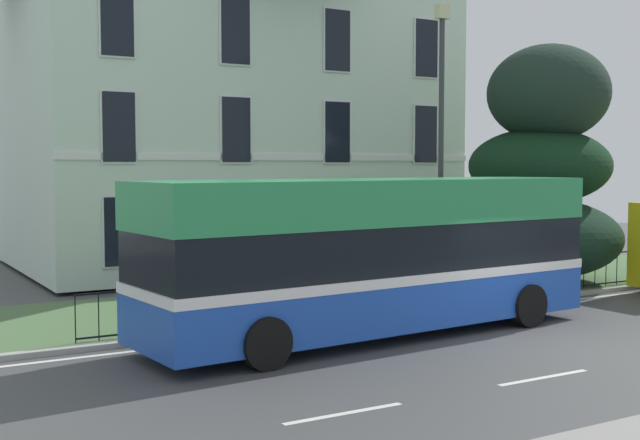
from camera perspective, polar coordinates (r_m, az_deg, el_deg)
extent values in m
cube|color=#444546|center=(17.27, 15.71, -8.46)|extent=(60.00, 56.00, 0.06)
cube|color=silver|center=(19.92, 8.09, -6.62)|extent=(54.00, 0.14, 0.01)
cube|color=silver|center=(12.21, 1.70, -13.32)|extent=(2.00, 0.12, 0.01)
cube|color=silver|center=(14.65, 15.33, -10.53)|extent=(2.00, 0.12, 0.01)
cube|color=#9E9E99|center=(20.28, 7.26, -6.27)|extent=(57.00, 0.24, 0.12)
cube|color=#4C6C42|center=(22.52, 2.92, -5.23)|extent=(57.00, 5.34, 0.12)
cube|color=silver|center=(30.29, -6.75, 6.25)|extent=(14.33, 10.03, 9.55)
cube|color=white|center=(25.71, -2.22, 4.40)|extent=(14.33, 0.06, 0.20)
cube|color=#2D333D|center=(25.81, -2.19, -1.47)|extent=(1.10, 0.06, 2.20)
cube|color=white|center=(23.73, -13.73, -0.79)|extent=(1.03, 0.04, 2.05)
cube|color=black|center=(23.71, -13.71, -0.80)|extent=(0.93, 0.03, 1.95)
cube|color=white|center=(24.98, -5.83, -0.48)|extent=(1.03, 0.04, 2.05)
cube|color=black|center=(24.96, -5.81, -0.48)|extent=(0.93, 0.03, 1.95)
cube|color=white|center=(26.66, 1.20, -0.19)|extent=(1.03, 0.04, 2.05)
cube|color=black|center=(26.64, 1.22, -0.19)|extent=(0.93, 0.03, 1.95)
cube|color=white|center=(28.69, 7.32, 0.07)|extent=(1.03, 0.04, 2.05)
cube|color=black|center=(28.67, 7.34, 0.07)|extent=(0.93, 0.03, 1.95)
cube|color=white|center=(23.68, -13.84, 6.31)|extent=(1.03, 0.04, 2.05)
cube|color=black|center=(23.66, -13.83, 6.32)|extent=(0.93, 0.03, 1.95)
cube|color=white|center=(24.93, -5.87, 6.27)|extent=(1.03, 0.04, 2.05)
cube|color=black|center=(24.91, -5.85, 6.28)|extent=(0.93, 0.03, 1.95)
cube|color=white|center=(26.62, 1.21, 6.14)|extent=(1.03, 0.04, 2.05)
cube|color=black|center=(26.60, 1.23, 6.14)|extent=(0.93, 0.03, 1.95)
cube|color=white|center=(28.65, 7.37, 5.94)|extent=(1.03, 0.04, 2.05)
cube|color=black|center=(28.63, 7.39, 5.94)|extent=(0.93, 0.03, 1.95)
cube|color=white|center=(23.99, -13.96, 13.34)|extent=(1.03, 0.04, 2.05)
cube|color=black|center=(23.97, -13.94, 13.35)|extent=(0.93, 0.03, 1.95)
cube|color=white|center=(25.23, -5.92, 12.96)|extent=(1.03, 0.04, 2.05)
cube|color=black|center=(25.21, -5.90, 12.96)|extent=(0.93, 0.03, 1.95)
cube|color=white|center=(26.89, 1.22, 12.41)|extent=(1.03, 0.04, 2.05)
cube|color=black|center=(26.88, 1.24, 12.41)|extent=(0.93, 0.03, 1.95)
cube|color=white|center=(28.91, 7.42, 11.77)|extent=(1.03, 0.04, 2.05)
cube|color=black|center=(28.89, 7.44, 11.78)|extent=(0.93, 0.03, 1.95)
cube|color=black|center=(20.29, 6.61, -3.37)|extent=(16.51, 0.04, 0.04)
cube|color=black|center=(20.42, 6.59, -5.79)|extent=(16.51, 0.04, 0.04)
cylinder|color=black|center=(16.82, -16.68, -6.64)|extent=(0.02, 0.02, 0.95)
cylinder|color=black|center=(16.93, -15.17, -6.54)|extent=(0.02, 0.02, 0.95)
cylinder|color=black|center=(17.05, -13.67, -6.44)|extent=(0.02, 0.02, 0.95)
cylinder|color=black|center=(17.18, -12.19, -6.34)|extent=(0.02, 0.02, 0.95)
cylinder|color=black|center=(17.33, -10.74, -6.23)|extent=(0.02, 0.02, 0.95)
cylinder|color=black|center=(17.48, -9.32, -6.13)|extent=(0.02, 0.02, 0.95)
cylinder|color=black|center=(17.65, -7.92, -6.02)|extent=(0.02, 0.02, 0.95)
cylinder|color=black|center=(17.83, -6.55, -5.91)|extent=(0.02, 0.02, 0.95)
cylinder|color=black|center=(18.01, -5.21, -5.80)|extent=(0.02, 0.02, 0.95)
cylinder|color=black|center=(18.21, -3.90, -5.69)|extent=(0.02, 0.02, 0.95)
cylinder|color=black|center=(18.41, -2.61, -5.58)|extent=(0.02, 0.02, 0.95)
cylinder|color=black|center=(18.63, -1.36, -5.46)|extent=(0.02, 0.02, 0.95)
cylinder|color=black|center=(18.85, -0.13, -5.35)|extent=(0.02, 0.02, 0.95)
cylinder|color=black|center=(19.08, 1.06, -5.24)|extent=(0.02, 0.02, 0.95)
cylinder|color=black|center=(19.32, 2.23, -5.13)|extent=(0.02, 0.02, 0.95)
cylinder|color=black|center=(19.57, 3.37, -5.02)|extent=(0.02, 0.02, 0.95)
cylinder|color=black|center=(19.83, 4.47, -4.91)|extent=(0.02, 0.02, 0.95)
cylinder|color=black|center=(20.09, 5.55, -4.80)|extent=(0.02, 0.02, 0.95)
cylinder|color=black|center=(20.36, 6.60, -4.69)|extent=(0.02, 0.02, 0.95)
cylinder|color=black|center=(20.63, 7.62, -4.59)|extent=(0.02, 0.02, 0.95)
cylinder|color=black|center=(20.92, 8.62, -4.48)|extent=(0.02, 0.02, 0.95)
cylinder|color=black|center=(21.20, 9.59, -4.38)|extent=(0.02, 0.02, 0.95)
cylinder|color=black|center=(21.50, 10.53, -4.28)|extent=(0.02, 0.02, 0.95)
cylinder|color=black|center=(21.80, 11.44, -4.18)|extent=(0.02, 0.02, 0.95)
cylinder|color=black|center=(22.10, 12.33, -4.08)|extent=(0.02, 0.02, 0.95)
cylinder|color=black|center=(22.41, 13.20, -3.98)|extent=(0.02, 0.02, 0.95)
cylinder|color=black|center=(22.73, 14.04, -3.89)|extent=(0.02, 0.02, 0.95)
cylinder|color=black|center=(23.05, 14.86, -3.80)|extent=(0.02, 0.02, 0.95)
cylinder|color=black|center=(23.38, 15.65, -3.71)|extent=(0.02, 0.02, 0.95)
cylinder|color=black|center=(23.70, 16.42, -3.62)|extent=(0.02, 0.02, 0.95)
cylinder|color=black|center=(24.04, 17.17, -3.53)|extent=(0.02, 0.02, 0.95)
cylinder|color=black|center=(24.38, 17.90, -3.45)|extent=(0.02, 0.02, 0.95)
cylinder|color=black|center=(24.72, 18.62, -3.36)|extent=(0.02, 0.02, 0.95)
cylinder|color=black|center=(25.06, 19.31, -3.28)|extent=(0.02, 0.02, 0.95)
cylinder|color=black|center=(25.41, 19.98, -3.20)|extent=(0.02, 0.02, 0.95)
cylinder|color=black|center=(25.76, 20.63, -3.12)|extent=(0.02, 0.02, 0.95)
cylinder|color=black|center=(26.12, 21.27, -3.05)|extent=(0.02, 0.02, 0.95)
cylinder|color=#423328|center=(25.54, 15.01, -2.04)|extent=(0.36, 0.36, 1.85)
ellipsoid|color=#152F20|center=(25.50, 14.91, -1.21)|extent=(4.97, 4.97, 2.43)
ellipsoid|color=black|center=(25.49, 15.04, 3.65)|extent=(4.23, 4.23, 2.29)
ellipsoid|color=#1C2E24|center=(25.50, 15.62, 8.50)|extent=(3.61, 3.61, 2.89)
cube|color=blue|center=(17.41, 3.81, -5.41)|extent=(10.52, 3.35, 1.10)
cube|color=white|center=(17.34, 3.81, -3.75)|extent=(10.54, 3.37, 0.20)
cube|color=black|center=(17.27, 3.82, -1.91)|extent=(10.43, 3.31, 1.04)
cube|color=#2A9050|center=(17.20, 3.84, 1.33)|extent=(10.52, 3.35, 0.92)
cube|color=black|center=(20.90, 15.02, -1.18)|extent=(0.23, 2.14, 0.96)
cube|color=black|center=(20.84, 15.07, 1.52)|extent=(0.20, 1.83, 0.59)
cylinder|color=silver|center=(21.59, 13.30, -4.59)|extent=(0.06, 0.20, 0.20)
cylinder|color=silver|center=(20.55, 16.70, -5.07)|extent=(0.06, 0.20, 0.20)
cylinder|color=black|center=(20.60, 9.13, -4.94)|extent=(0.98, 0.37, 0.96)
cylinder|color=black|center=(18.94, 14.30, -5.78)|extent=(0.98, 0.37, 0.96)
cylinder|color=black|center=(16.67, -8.17, -7.01)|extent=(0.98, 0.37, 0.96)
cylinder|color=black|center=(14.57, -3.80, -8.56)|extent=(0.98, 0.37, 0.96)
cylinder|color=#333338|center=(21.61, 8.42, 4.17)|extent=(0.14, 0.14, 7.25)
cube|color=beige|center=(21.97, 8.52, 14.15)|extent=(0.36, 0.24, 0.36)
cylinder|color=#4C4742|center=(22.87, 13.06, -3.90)|extent=(0.53, 0.53, 0.90)
ellipsoid|color=black|center=(22.80, 13.08, -2.55)|extent=(0.54, 0.54, 0.19)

